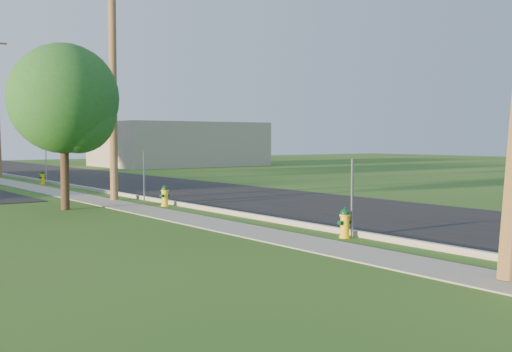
{
  "coord_description": "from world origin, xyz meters",
  "views": [
    {
      "loc": [
        -11.22,
        -7.44,
        2.51
      ],
      "look_at": [
        0.0,
        8.0,
        1.4
      ],
      "focal_mm": 45.0,
      "sensor_mm": 36.0,
      "label": 1
    }
  ],
  "objects_px": {
    "utility_pole_mid": "(113,78)",
    "tree_verge": "(67,103)",
    "hydrant_far": "(42,178)",
    "hydrant_mid": "(165,196)",
    "hydrant_near": "(345,223)"
  },
  "relations": [
    {
      "from": "utility_pole_mid",
      "to": "tree_verge",
      "type": "xyz_separation_m",
      "value": [
        -2.71,
        -2.28,
        -1.19
      ]
    },
    {
      "from": "tree_verge",
      "to": "hydrant_far",
      "type": "height_order",
      "value": "tree_verge"
    },
    {
      "from": "hydrant_mid",
      "to": "tree_verge",
      "type": "bearing_deg",
      "value": 163.63
    },
    {
      "from": "tree_verge",
      "to": "hydrant_mid",
      "type": "relative_size",
      "value": 7.4
    },
    {
      "from": "hydrant_far",
      "to": "hydrant_near",
      "type": "bearing_deg",
      "value": -89.67
    },
    {
      "from": "utility_pole_mid",
      "to": "hydrant_near",
      "type": "height_order",
      "value": "utility_pole_mid"
    },
    {
      "from": "utility_pole_mid",
      "to": "hydrant_far",
      "type": "xyz_separation_m",
      "value": [
        0.55,
        10.92,
        -4.59
      ]
    },
    {
      "from": "hydrant_mid",
      "to": "hydrant_far",
      "type": "xyz_separation_m",
      "value": [
        -0.05,
        14.17,
        -0.02
      ]
    },
    {
      "from": "utility_pole_mid",
      "to": "hydrant_mid",
      "type": "bearing_deg",
      "value": -79.64
    },
    {
      "from": "utility_pole_mid",
      "to": "tree_verge",
      "type": "distance_m",
      "value": 3.73
    },
    {
      "from": "utility_pole_mid",
      "to": "tree_verge",
      "type": "height_order",
      "value": "utility_pole_mid"
    },
    {
      "from": "hydrant_mid",
      "to": "utility_pole_mid",
      "type": "bearing_deg",
      "value": 100.36
    },
    {
      "from": "hydrant_near",
      "to": "utility_pole_mid",
      "type": "bearing_deg",
      "value": 93.08
    },
    {
      "from": "utility_pole_mid",
      "to": "hydrant_near",
      "type": "distance_m",
      "value": 13.54
    },
    {
      "from": "hydrant_far",
      "to": "tree_verge",
      "type": "bearing_deg",
      "value": -103.86
    }
  ]
}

